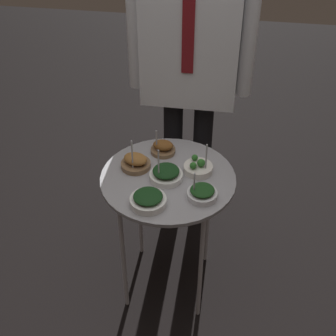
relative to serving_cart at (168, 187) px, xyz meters
The scene contains 9 objects.
ground_plane 0.67m from the serving_cart, ahead, with size 8.00×8.00×0.00m, color black.
serving_cart is the anchor object (origin of this frame).
bowl_spinach_near_rim 0.09m from the serving_cart, 116.48° to the right, with size 0.15×0.15×0.18m.
bowl_roast_mid_right 0.21m from the serving_cart, 106.59° to the left, with size 0.12×0.12×0.13m.
bowl_spinach_back_right 0.22m from the serving_cart, 34.55° to the right, with size 0.13×0.13×0.13m.
bowl_spinach_mid_left 0.22m from the serving_cart, 105.27° to the right, with size 0.16×0.16×0.05m.
bowl_roast_back_left 0.19m from the serving_cart, 163.62° to the left, with size 0.14×0.14×0.17m.
bowl_broccoli_front_center 0.17m from the serving_cart, 25.67° to the left, with size 0.13×0.13×0.16m.
waiter_figure 0.67m from the serving_cart, 87.22° to the left, with size 0.63×0.24×1.70m.
Camera 1 is at (0.26, -1.62, 2.05)m, focal length 50.00 mm.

